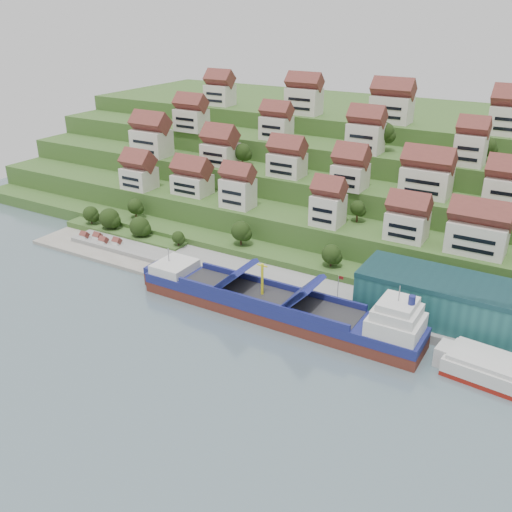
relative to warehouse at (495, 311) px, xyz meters
The scene contains 10 objects.
ground 55.18m from the warehouse, 161.90° to the right, with size 300.00×300.00×0.00m, color slate.
quay 32.64m from the warehouse, behind, with size 180.00×14.00×2.20m, color gray.
pebble_beach 110.32m from the warehouse, behind, with size 45.00×20.00×1.00m, color gray.
hillside 101.03m from the warehouse, 121.00° to the left, with size 260.00×128.00×31.00m.
hillside_village 67.65m from the warehouse, 137.99° to the left, with size 159.09×62.72×29.30m.
hillside_trees 76.72m from the warehouse, 161.54° to the left, with size 132.42×62.96×31.41m.
warehouse is the anchor object (origin of this frame).
flagpole 34.60m from the warehouse, 168.33° to the right, with size 1.28×0.16×8.00m.
beach_huts 112.29m from the warehouse, behind, with size 14.40×3.70×2.20m.
cargo_ship 46.93m from the warehouse, 160.11° to the right, with size 70.38×10.96×15.51m.
Camera 1 is at (62.47, -102.83, 68.72)m, focal length 40.00 mm.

